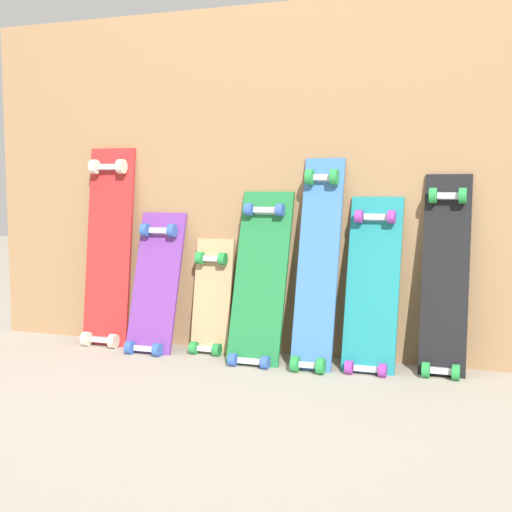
{
  "coord_description": "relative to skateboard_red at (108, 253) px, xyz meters",
  "views": [
    {
      "loc": [
        0.95,
        -2.75,
        0.72
      ],
      "look_at": [
        0.0,
        -0.07,
        0.44
      ],
      "focal_mm": 48.01,
      "sensor_mm": 36.0,
      "label": 1
    }
  ],
  "objects": [
    {
      "name": "skateboard_blue",
      "position": [
        1.01,
        -0.06,
        -0.03
      ],
      "size": [
        0.17,
        0.3,
        0.91
      ],
      "color": "#386BAD",
      "rests_on": "ground"
    },
    {
      "name": "skateboard_red",
      "position": [
        0.0,
        0.0,
        0.0
      ],
      "size": [
        0.23,
        0.19,
        0.96
      ],
      "color": "#B22626",
      "rests_on": "ground"
    },
    {
      "name": "skateboard_purple",
      "position": [
        0.26,
        -0.04,
        -0.15
      ],
      "size": [
        0.22,
        0.26,
        0.68
      ],
      "color": "#6B338C",
      "rests_on": "ground"
    },
    {
      "name": "ground_plane",
      "position": [
        0.74,
        0.02,
        -0.42
      ],
      "size": [
        12.0,
        12.0,
        0.0
      ],
      "primitive_type": "plane",
      "color": "#A89E8E"
    },
    {
      "name": "skateboard_green",
      "position": [
        0.76,
        -0.06,
        -0.1
      ],
      "size": [
        0.22,
        0.29,
        0.78
      ],
      "color": "#1E7238",
      "rests_on": "ground"
    },
    {
      "name": "plywood_wall_panel",
      "position": [
        0.74,
        0.09,
        0.33
      ],
      "size": [
        2.71,
        0.04,
        1.49
      ],
      "primitive_type": "cube",
      "color": "#99724C",
      "rests_on": "ground"
    },
    {
      "name": "skateboard_teal",
      "position": [
        1.22,
        -0.04,
        -0.11
      ],
      "size": [
        0.21,
        0.25,
        0.76
      ],
      "color": "#197A7F",
      "rests_on": "ground"
    },
    {
      "name": "skateboard_black",
      "position": [
        1.5,
        -0.01,
        -0.07
      ],
      "size": [
        0.18,
        0.21,
        0.84
      ],
      "color": "black",
      "rests_on": "ground"
    },
    {
      "name": "skateboard_natural",
      "position": [
        0.51,
        0.01,
        -0.21
      ],
      "size": [
        0.17,
        0.16,
        0.57
      ],
      "color": "tan",
      "rests_on": "ground"
    }
  ]
}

